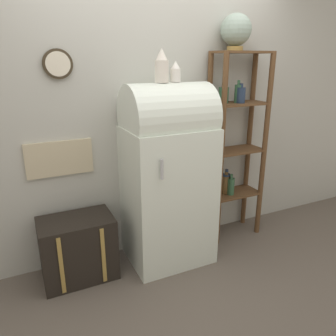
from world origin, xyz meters
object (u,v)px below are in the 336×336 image
object	(u,v)px
refrigerator	(168,174)
vase_center	(176,72)
vase_left	(162,67)
globe	(236,30)
suitcase_trunk	(78,248)

from	to	relation	value
refrigerator	vase_center	world-z (taller)	vase_center
vase_center	vase_left	bearing A→B (deg)	-178.94
refrigerator	globe	world-z (taller)	globe
vase_left	vase_center	size ratio (longest dim) A/B	1.60
suitcase_trunk	vase_center	world-z (taller)	vase_center
refrigerator	globe	distance (m)	1.40
refrigerator	vase_left	distance (m)	0.88
globe	vase_left	bearing A→B (deg)	-168.76
refrigerator	vase_center	bearing A→B (deg)	3.70
suitcase_trunk	vase_left	xyz separation A→B (m)	(0.75, -0.05, 1.43)
refrigerator	globe	xyz separation A→B (m)	(0.74, 0.16, 1.18)
vase_left	vase_center	xyz separation A→B (m)	(0.12, 0.00, -0.04)
refrigerator	vase_left	world-z (taller)	vase_left
suitcase_trunk	vase_left	distance (m)	1.61
refrigerator	suitcase_trunk	size ratio (longest dim) A/B	2.68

